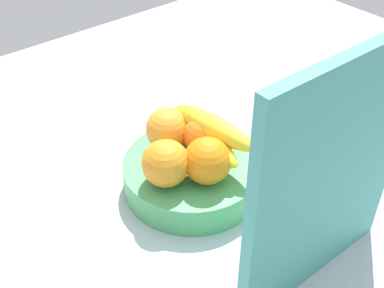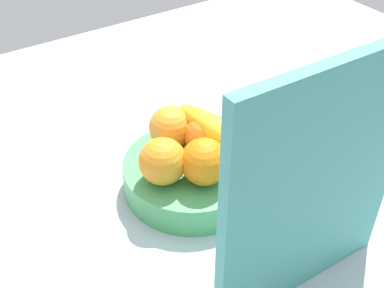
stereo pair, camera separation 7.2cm
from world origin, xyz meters
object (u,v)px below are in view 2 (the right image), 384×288
at_px(banana_bunch, 209,139).
at_px(cutting_board, 315,190).
at_px(fruit_bowl, 192,175).
at_px(orange_front_right, 204,162).
at_px(thermos_tumbler, 340,114).
at_px(orange_center, 207,135).
at_px(orange_front_left, 163,161).
at_px(orange_back_left, 171,128).

relative_size(banana_bunch, cutting_board, 0.50).
relative_size(fruit_bowl, cutting_board, 0.66).
distance_m(orange_front_right, thermos_tumbler, 0.30).
bearing_deg(orange_front_right, orange_center, -128.03).
relative_size(orange_front_right, orange_center, 1.00).
height_order(fruit_bowl, thermos_tumbler, thermos_tumbler).
xyz_separation_m(fruit_bowl, orange_front_left, (0.06, 0.01, 0.07)).
xyz_separation_m(orange_center, banana_bunch, (0.01, 0.01, 0.00)).
distance_m(fruit_bowl, banana_bunch, 0.08).
bearing_deg(orange_center, orange_back_left, -53.10).
bearing_deg(orange_back_left, orange_front_left, 50.11).
distance_m(orange_front_right, cutting_board, 0.22).
bearing_deg(orange_front_right, thermos_tumbler, 178.51).
xyz_separation_m(orange_front_left, orange_center, (-0.10, -0.02, 0.00)).
relative_size(orange_front_left, orange_back_left, 1.00).
distance_m(orange_back_left, banana_bunch, 0.07).
distance_m(orange_front_right, orange_center, 0.07).
height_order(orange_center, banana_bunch, banana_bunch).
height_order(orange_center, orange_back_left, same).
height_order(fruit_bowl, orange_front_right, orange_front_right).
bearing_deg(fruit_bowl, orange_front_left, 9.34).
distance_m(orange_center, cutting_board, 0.27).
height_order(orange_center, cutting_board, cutting_board).
bearing_deg(orange_center, banana_bunch, 64.64).
bearing_deg(fruit_bowl, orange_front_right, 80.72).
bearing_deg(orange_center, orange_front_left, 10.35).
bearing_deg(cutting_board, thermos_tumbler, -143.80).
xyz_separation_m(orange_front_right, cutting_board, (-0.02, 0.20, 0.09)).
distance_m(orange_back_left, thermos_tumbler, 0.32).
relative_size(cutting_board, thermos_tumbler, 2.39).
xyz_separation_m(fruit_bowl, banana_bunch, (-0.03, 0.01, 0.07)).
height_order(orange_front_right, orange_center, same).
bearing_deg(cutting_board, orange_front_left, -71.28).
relative_size(orange_front_left, orange_front_right, 1.00).
xyz_separation_m(orange_center, orange_back_left, (0.04, -0.05, 0.00)).
relative_size(orange_center, cutting_board, 0.21).
bearing_deg(banana_bunch, orange_front_right, 48.19).
xyz_separation_m(orange_center, cutting_board, (0.02, 0.26, 0.09)).
distance_m(fruit_bowl, orange_back_left, 0.09).
relative_size(orange_front_left, banana_bunch, 0.43).
xyz_separation_m(orange_front_left, cutting_board, (-0.08, 0.24, 0.09)).
height_order(orange_front_right, banana_bunch, banana_bunch).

